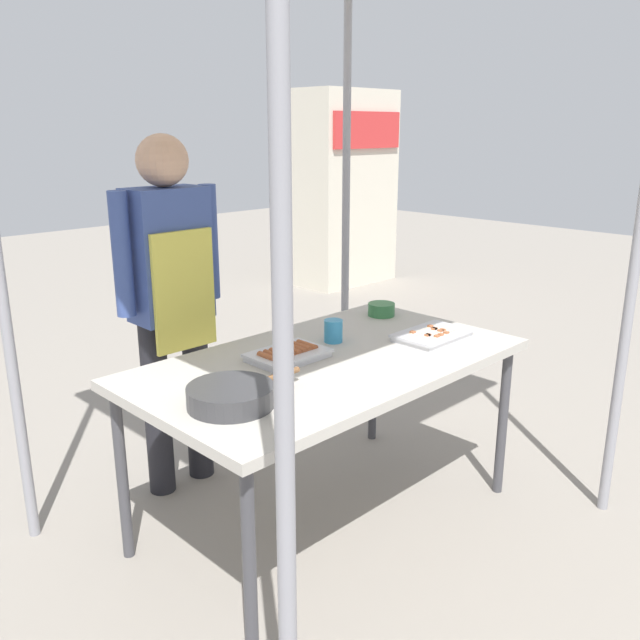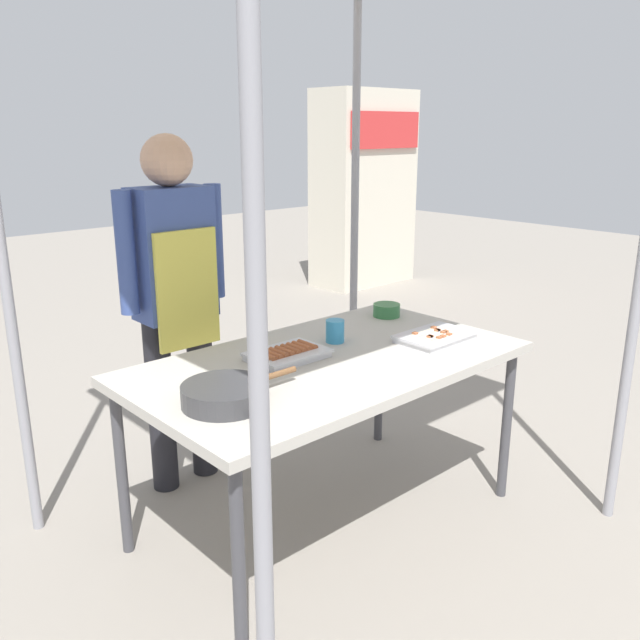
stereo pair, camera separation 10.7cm
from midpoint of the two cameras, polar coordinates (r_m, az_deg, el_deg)
ground_plane at (r=3.02m, az=1.73°, el=-16.83°), size 18.00×18.00×0.00m
stall_table at (r=2.70m, az=1.85°, el=-4.35°), size 1.60×0.90×0.75m
tray_grilled_sausages at (r=2.67m, az=-1.66°, el=-2.93°), size 0.31×0.22×0.05m
tray_meat_skewers at (r=2.95m, az=10.88°, el=-1.43°), size 0.34×0.22×0.04m
cooking_wok at (r=2.25m, az=-6.79°, el=-6.29°), size 0.45×0.29×0.07m
condiment_bowl at (r=3.29m, az=6.67°, el=0.84°), size 0.13×0.13×0.06m
drink_cup_near_edge at (r=2.87m, az=2.37°, el=-0.96°), size 0.08×0.08×0.10m
vendor_woman at (r=3.03m, az=-11.36°, el=2.86°), size 0.52×0.23×1.62m
neighbor_stall_left at (r=7.21m, az=4.19°, el=11.19°), size 1.08×0.60×2.02m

